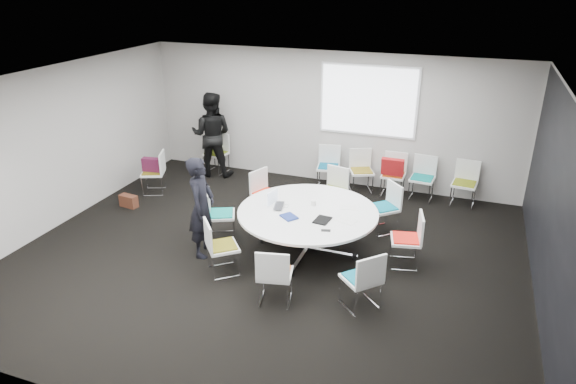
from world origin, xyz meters
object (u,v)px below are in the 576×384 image
(chair_spare_left, at_px, (155,180))
(chair_back_e, at_px, (463,192))
(chair_back_d, at_px, (421,186))
(brown_bag, at_px, (129,201))
(chair_ring_b, at_px, (383,217))
(laptop, at_px, (282,206))
(chair_ring_h, at_px, (361,290))
(chair_person_back, at_px, (217,161))
(chair_back_c, at_px, (393,183))
(chair_ring_g, at_px, (275,285))
(chair_ring_e, at_px, (221,223))
(conference_table, at_px, (308,221))
(person_main, at_px, (202,207))
(chair_ring_d, at_px, (266,202))
(person_back, at_px, (212,135))
(maroon_bag, at_px, (152,165))
(cup, at_px, (313,203))
(chair_ring_a, at_px, (406,249))
(chair_ring_f, at_px, (222,257))
(chair_ring_c, at_px, (332,199))
(chair_back_b, at_px, (361,179))
(chair_back_a, at_px, (328,175))

(chair_spare_left, bearing_deg, chair_back_e, -97.90)
(chair_back_d, distance_m, brown_bag, 5.82)
(chair_ring_b, relative_size, laptop, 2.53)
(chair_ring_h, height_order, chair_back_e, same)
(chair_ring_h, distance_m, laptop, 2.06)
(chair_person_back, relative_size, brown_bag, 2.44)
(chair_back_c, xyz_separation_m, chair_back_e, (1.38, -0.00, 0.00))
(chair_back_d, height_order, chair_person_back, same)
(chair_ring_g, xyz_separation_m, chair_back_d, (1.48, 4.29, 0.00))
(chair_ring_e, height_order, chair_person_back, same)
(chair_back_c, relative_size, brown_bag, 2.44)
(conference_table, distance_m, chair_spare_left, 3.93)
(chair_back_d, relative_size, chair_spare_left, 1.00)
(conference_table, bearing_deg, person_main, -157.50)
(chair_ring_d, height_order, chair_back_d, same)
(person_back, height_order, maroon_bag, person_back)
(laptop, relative_size, cup, 3.87)
(chair_ring_d, height_order, chair_person_back, same)
(conference_table, xyz_separation_m, chair_ring_g, (0.02, -1.51, -0.27))
(chair_ring_a, relative_size, chair_ring_f, 1.00)
(laptop, xyz_separation_m, brown_bag, (-3.39, 0.45, -0.62))
(chair_back_d, bearing_deg, brown_bag, 28.49)
(chair_spare_left, bearing_deg, chair_ring_c, -107.30)
(conference_table, distance_m, brown_bag, 3.87)
(chair_ring_f, bearing_deg, chair_person_back, 168.55)
(chair_ring_d, distance_m, chair_spare_left, 2.60)
(chair_ring_d, relative_size, person_main, 0.53)
(chair_back_c, xyz_separation_m, person_back, (-4.01, -0.21, 0.67))
(chair_back_b, xyz_separation_m, chair_back_c, (0.66, 0.02, 0.00))
(chair_spare_left, bearing_deg, chair_back_d, -95.77)
(chair_ring_d, bearing_deg, chair_back_b, 163.52)
(chair_person_back, bearing_deg, chair_ring_f, 127.43)
(chair_ring_c, height_order, laptop, chair_ring_c)
(chair_ring_e, height_order, chair_back_d, same)
(chair_ring_c, bearing_deg, chair_ring_a, 151.30)
(cup, bearing_deg, chair_person_back, 140.97)
(chair_back_d, relative_size, laptop, 2.53)
(chair_ring_b, height_order, chair_ring_f, same)
(chair_ring_d, relative_size, chair_back_b, 1.00)
(chair_ring_c, relative_size, chair_back_c, 1.00)
(chair_ring_d, bearing_deg, chair_back_e, 139.41)
(chair_spare_left, bearing_deg, maroon_bag, 90.00)
(chair_ring_e, relative_size, chair_ring_f, 1.00)
(cup, bearing_deg, chair_ring_e, -168.80)
(chair_back_d, distance_m, person_back, 4.63)
(maroon_bag, bearing_deg, chair_back_c, 18.60)
(chair_ring_c, height_order, chair_back_d, same)
(chair_ring_g, height_order, chair_back_d, same)
(chair_back_a, xyz_separation_m, chair_back_b, (0.71, 0.00, 0.00))
(chair_ring_e, bearing_deg, maroon_bag, -145.08)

